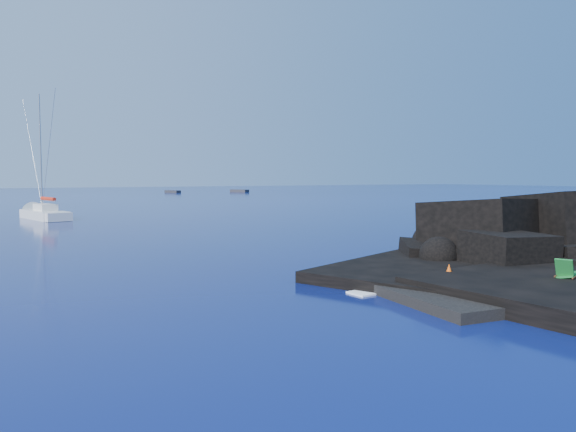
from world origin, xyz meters
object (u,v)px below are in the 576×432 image
sailboat (44,219)px  sunbather (514,278)px  distant_boat_b (239,192)px  deck_chair (569,269)px  distant_boat_a (173,193)px  marker_cone (449,271)px

sailboat → sunbather: 46.73m
distant_boat_b → deck_chair: bearing=-133.5°
sunbather → distant_boat_a: 124.52m
marker_cone → deck_chair: bearing=-43.1°
distant_boat_a → distant_boat_b: (16.49, -3.55, 0.00)m
sunbather → marker_cone: size_ratio=2.98×
marker_cone → distant_boat_b: size_ratio=0.11×
sunbather → distant_boat_a: size_ratio=0.37×
sailboat → marker_cone: sailboat is taller
marker_cone → distant_boat_a: (27.77, 120.01, -0.63)m
deck_chair → sunbather: (-1.50, 1.09, -0.37)m
sunbather → marker_cone: marker_cone is taller
sunbather → deck_chair: bearing=-69.3°
sunbather → marker_cone: bearing=97.8°
deck_chair → sunbather: 1.89m
marker_cone → sailboat: bearing=102.1°
sunbather → sailboat: bearing=70.2°
distant_boat_a → distant_boat_b: size_ratio=0.89×
deck_chair → sunbather: bearing=122.3°
sailboat → marker_cone: 44.75m
distant_boat_b → sunbather: bearing=-134.4°
distant_boat_a → distant_boat_b: bearing=-33.9°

